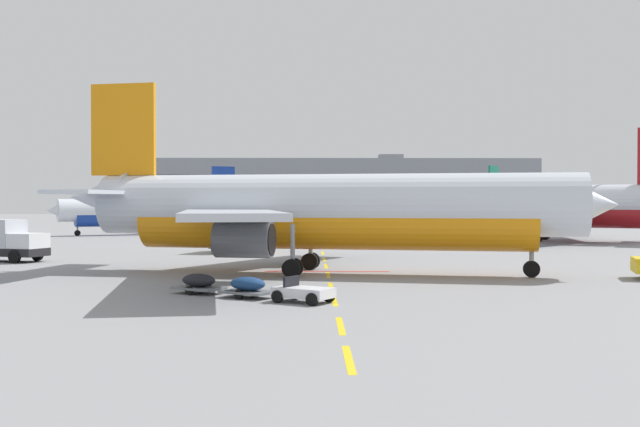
# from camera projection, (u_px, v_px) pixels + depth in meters

# --- Properties ---
(ground) EXTENTS (400.00, 400.00, 0.00)m
(ground) POSITION_uv_depth(u_px,v_px,m) (572.00, 252.00, 66.98)
(ground) COLOR gray
(apron_paint_markings) EXTENTS (8.00, 94.08, 0.01)m
(apron_paint_markings) POSITION_uv_depth(u_px,v_px,m) (323.00, 255.00, 63.22)
(apron_paint_markings) COLOR yellow
(apron_paint_markings) RESTS_ON ground
(airliner_foreground) EXTENTS (34.62, 33.89, 12.20)m
(airliner_foreground) POSITION_uv_depth(u_px,v_px,m) (324.00, 210.00, 47.33)
(airliner_foreground) COLOR silver
(airliner_foreground) RESTS_ON ground
(airliner_mid_left) EXTENTS (26.22, 28.21, 10.87)m
(airliner_mid_left) POSITION_uv_depth(u_px,v_px,m) (466.00, 207.00, 127.32)
(airliner_mid_left) COLOR silver
(airliner_mid_left) RESTS_ON ground
(airliner_far_center) EXTENTS (34.14, 32.45, 12.46)m
(airliner_far_center) POSITION_uv_depth(u_px,v_px,m) (529.00, 205.00, 87.27)
(airliner_far_center) COLOR silver
(airliner_far_center) RESTS_ON ground
(airliner_far_right) EXTENTS (25.69, 24.34, 9.43)m
(airliner_far_right) POSITION_uv_depth(u_px,v_px,m) (151.00, 212.00, 102.93)
(airliner_far_right) COLOR silver
(airliner_far_right) RESTS_ON ground
(ground_power_truck) EXTENTS (4.49, 7.40, 3.14)m
(ground_power_truck) POSITION_uv_depth(u_px,v_px,m) (237.00, 233.00, 67.91)
(ground_power_truck) COLOR black
(ground_power_truck) RESTS_ON ground
(baggage_train) EXTENTS (8.01, 5.90, 1.14)m
(baggage_train) POSITION_uv_depth(u_px,v_px,m) (248.00, 287.00, 35.43)
(baggage_train) COLOR silver
(baggage_train) RESTS_ON ground
(terminal_satellite) EXTENTS (98.31, 26.84, 16.31)m
(terminal_satellite) POSITION_uv_depth(u_px,v_px,m) (333.00, 190.00, 192.92)
(terminal_satellite) COLOR gray
(terminal_satellite) RESTS_ON ground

